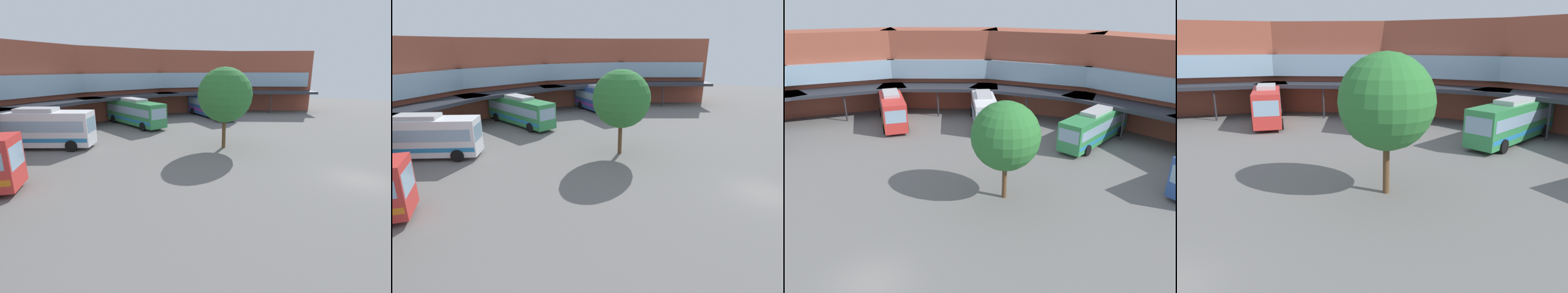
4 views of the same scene
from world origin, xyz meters
TOP-DOWN VIEW (x-y plane):
  - ground_plane at (0.00, 0.00)m, footprint 123.59×123.59m
  - station_building at (-0.00, 26.70)m, footprint 79.02×34.77m
  - bus_1 at (19.38, 19.90)m, footprint 8.60×10.60m
  - bus_3 at (8.59, 26.42)m, footprint 6.13×11.24m
  - bus_4 at (-4.62, 27.39)m, footprint 6.86×10.06m
  - plaza_tree at (3.60, 11.63)m, footprint 5.17×5.17m

SIDE VIEW (x-z plane):
  - ground_plane at x=0.00m, z-range 0.00..0.00m
  - bus_3 at x=8.59m, z-range 0.02..3.70m
  - bus_4 at x=-4.62m, z-range 0.02..3.97m
  - bus_1 at x=19.38m, z-range 0.02..3.98m
  - plaza_tree at x=3.60m, z-range 1.25..8.96m
  - station_building at x=0.00m, z-range 0.03..10.53m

